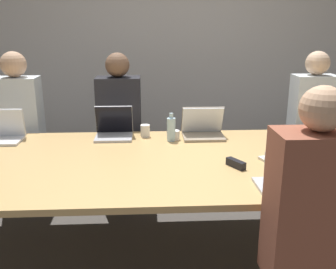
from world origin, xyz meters
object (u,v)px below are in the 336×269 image
bottle_far_center (171,129)px  laptop_near_midright (290,180)px  laptop_far_right (334,128)px  person_far_left (21,131)px  cup_far_midleft (145,131)px  laptop_far_left (0,132)px  laptop_far_center (203,128)px  person_far_right (310,127)px  cup_far_center (174,135)px  person_far_midleft (120,131)px  person_near_midright (308,234)px  laptop_far_midleft (114,128)px  stapler (236,164)px

bottle_far_center → laptop_near_midright: size_ratio=0.67×
laptop_far_right → person_far_left: (-2.75, 0.51, -0.13)m
cup_far_midleft → laptop_near_midright: 1.39m
laptop_far_left → bottle_far_center: bearing=-3.4°
laptop_far_center → laptop_near_midright: size_ratio=1.01×
person_far_right → laptop_near_midright: bearing=-117.1°
person_far_right → cup_far_center: size_ratio=16.86×
laptop_far_center → person_far_left: 1.71m
laptop_far_center → bottle_far_center: size_ratio=1.51×
person_far_midleft → laptop_near_midright: 1.84m
bottle_far_center → cup_far_midleft: bearing=149.4°
person_far_right → laptop_far_left: 2.82m
person_far_midleft → bottle_far_center: person_far_midleft is taller
cup_far_midleft → person_near_midright: size_ratio=0.07×
cup_far_midleft → person_far_left: size_ratio=0.07×
laptop_far_left → person_far_left: (0.00, 0.47, -0.12)m
laptop_far_midleft → person_near_midright: person_near_midright is taller
cup_far_midleft → person_far_left: (-1.17, 0.42, -0.10)m
person_far_right → person_far_left: size_ratio=1.00×
person_near_midright → stapler: bearing=-75.2°
person_far_right → person_near_midright: size_ratio=1.01×
person_far_right → laptop_far_left: bearing=-170.6°
laptop_far_right → cup_far_center: laptop_far_right is taller
laptop_far_left → person_far_left: bearing=89.5°
laptop_far_center → laptop_near_midright: bearing=-73.2°
laptop_far_right → laptop_far_left: laptop_far_right is taller
laptop_far_center → bottle_far_center: bearing=-159.7°
laptop_far_midleft → cup_far_midleft: laptop_far_midleft is taller
bottle_far_center → stapler: bottle_far_center is taller
person_far_right → person_far_left: bearing=179.9°
person_far_midleft → person_far_left: size_ratio=0.99×
cup_far_center → laptop_far_center: bearing=16.5°
laptop_far_midleft → stapler: bearing=-40.7°
laptop_near_midright → cup_far_midleft: bearing=-54.1°
person_far_midleft → laptop_far_left: person_far_midleft is taller
laptop_far_right → bottle_far_center: bearing=-178.4°
person_far_midleft → person_far_right: 1.85m
person_near_midright → laptop_far_right: bearing=-119.9°
cup_far_midleft → laptop_far_left: (-1.17, -0.04, 0.02)m
laptop_near_midright → stapler: 0.45m
person_far_midleft → laptop_far_right: (1.82, -0.47, 0.14)m
laptop_far_left → person_near_midright: 2.42m
laptop_far_center → laptop_near_midright: 1.15m
person_far_midleft → laptop_far_midleft: bearing=-92.7°
laptop_far_center → cup_far_center: bearing=-163.5°
cup_far_midleft → laptop_far_right: (1.58, -0.09, 0.02)m
cup_far_midleft → laptop_far_right: bearing=-3.1°
laptop_far_center → laptop_far_midleft: bearing=177.7°
person_far_left → laptop_near_midright: size_ratio=4.18×
person_far_left → person_near_midright: 2.72m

